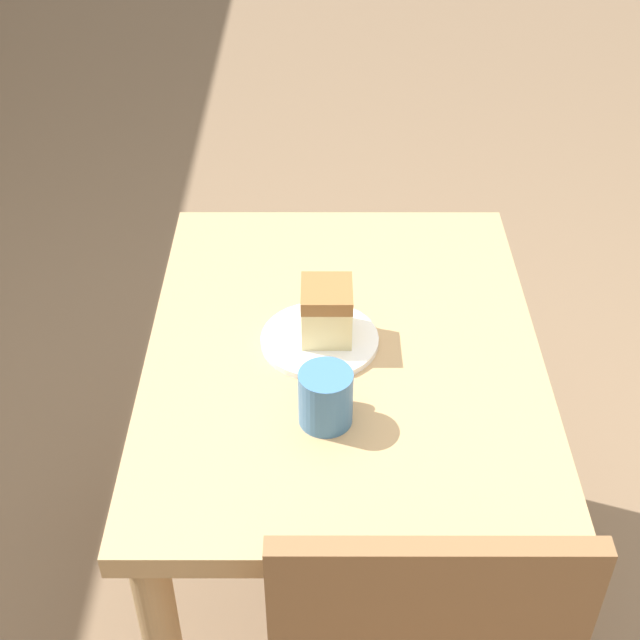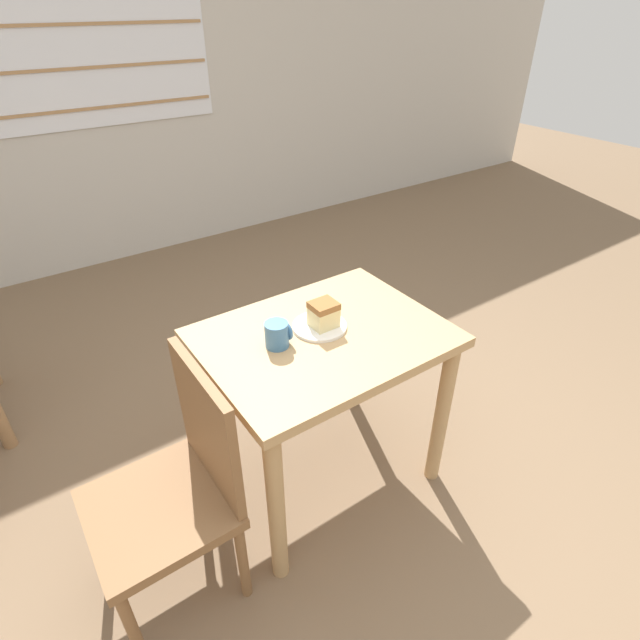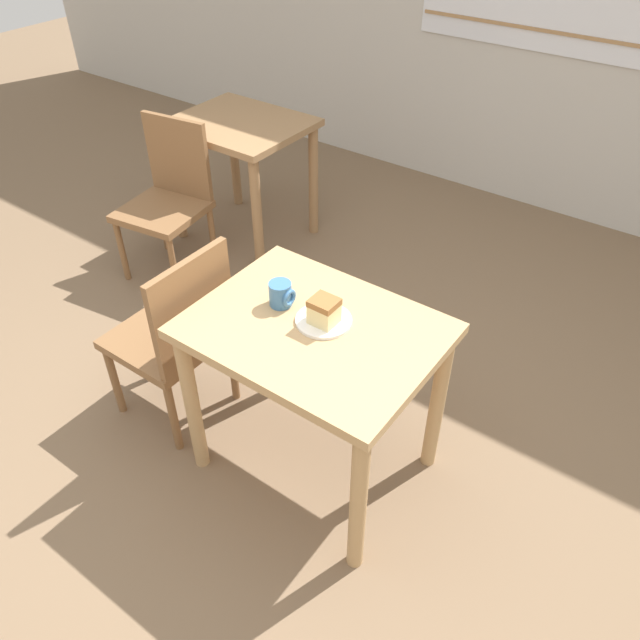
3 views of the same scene
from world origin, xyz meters
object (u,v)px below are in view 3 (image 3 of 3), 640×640
object	(u,v)px
dining_table_near	(314,355)
plate	(324,320)
dining_table_far	(241,146)
cake_slice	(324,311)
coffee_mug	(281,294)
chair_far_corner	(169,196)
chair_near_window	(177,333)

from	to	relation	value
dining_table_near	plate	size ratio (longest dim) A/B	4.34
plate	dining_table_far	bearing A→B (deg)	140.58
cake_slice	coffee_mug	size ratio (longest dim) A/B	1.04
chair_far_corner	plate	xyz separation A→B (m)	(1.57, -0.68, 0.29)
plate	cake_slice	size ratio (longest dim) A/B	2.07
chair_near_window	chair_far_corner	world-z (taller)	same
dining_table_near	coffee_mug	world-z (taller)	coffee_mug
dining_table_near	dining_table_far	xyz separation A→B (m)	(-1.46, 1.25, -0.01)
dining_table_far	chair_far_corner	distance (m)	0.55
chair_near_window	coffee_mug	size ratio (longest dim) A/B	9.39
plate	chair_near_window	bearing A→B (deg)	-167.90
dining_table_far	plate	size ratio (longest dim) A/B	3.78
dining_table_near	coffee_mug	distance (m)	0.25
chair_near_window	chair_far_corner	bearing A→B (deg)	-131.91
dining_table_near	cake_slice	world-z (taller)	cake_slice
coffee_mug	dining_table_near	bearing A→B (deg)	-10.48
chair_near_window	plate	world-z (taller)	chair_near_window
chair_far_corner	cake_slice	world-z (taller)	chair_far_corner
dining_table_far	cake_slice	xyz separation A→B (m)	(1.48, -1.22, 0.21)
dining_table_far	cake_slice	size ratio (longest dim) A/B	7.85
chair_near_window	cake_slice	size ratio (longest dim) A/B	9.03
plate	chair_far_corner	bearing A→B (deg)	156.50
chair_far_corner	coffee_mug	distance (m)	1.58
chair_far_corner	coffee_mug	world-z (taller)	chair_far_corner
dining_table_far	chair_near_window	world-z (taller)	chair_near_window
chair_near_window	chair_far_corner	distance (m)	1.23
cake_slice	coffee_mug	xyz separation A→B (m)	(-0.19, 0.00, -0.01)
dining_table_far	coffee_mug	world-z (taller)	coffee_mug
chair_near_window	chair_far_corner	xyz separation A→B (m)	(-0.92, 0.82, 0.00)
dining_table_near	chair_near_window	xyz separation A→B (m)	(-0.64, -0.10, -0.15)
chair_far_corner	cake_slice	distance (m)	1.76
dining_table_near	chair_near_window	world-z (taller)	chair_near_window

